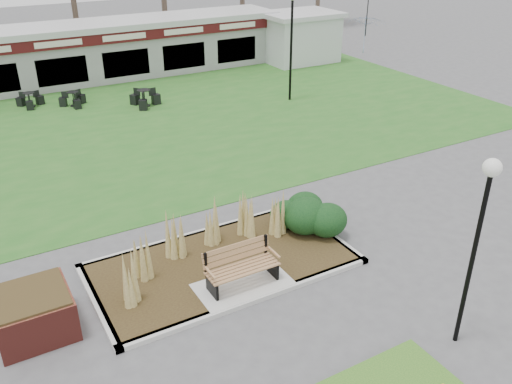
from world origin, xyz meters
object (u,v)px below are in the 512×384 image
food_pavilion (54,55)px  bistro_set_d (74,101)px  lamp_post_mid_right (292,22)px  bistro_set_c (30,102)px  brick_planter (34,313)px  lamp_post_near_right (482,215)px  bistro_set_b (145,101)px  service_hut (299,36)px  park_bench (241,265)px  patio_umbrella (365,35)px

food_pavilion → bistro_set_d: size_ratio=19.91×
food_pavilion → lamp_post_mid_right: lamp_post_mid_right is taller
bistro_set_c → bistro_set_d: 1.95m
bistro_set_d → brick_planter: bearing=-105.8°
lamp_post_near_right → bistro_set_b: bearing=91.0°
brick_planter → service_hut: bearing=43.5°
lamp_post_near_right → bistro_set_b: 17.96m
park_bench → service_hut: 22.32m
brick_planter → lamp_post_near_right: 8.95m
park_bench → bistro_set_d: (-0.18, 15.62, -0.35)m
brick_planter → patio_umbrella: size_ratio=0.53×
food_pavilion → patio_umbrella: (16.00, -4.85, 0.31)m
bistro_set_d → park_bench: bearing=-89.3°
lamp_post_near_right → bistro_set_d: size_ratio=3.25×
brick_planter → patio_umbrella: 24.84m
patio_umbrella → bistro_set_d: bearing=177.3°
lamp_post_near_right → food_pavilion: bearing=97.1°
park_bench → lamp_post_near_right: lamp_post_near_right is taller
brick_planter → patio_umbrella: bearing=34.7°
park_bench → bistro_set_c: park_bench is taller
bistro_set_c → patio_umbrella: (17.92, -1.63, 1.55)m
bistro_set_b → patio_umbrella: (13.39, 0.86, 1.51)m
food_pavilion → bistro_set_d: bearing=-92.5°
food_pavilion → lamp_post_near_right: (2.94, -23.46, 1.45)m
bistro_set_d → service_hut: bearing=8.9°
service_hut → bistro_set_c: (-15.42, -1.25, -1.21)m
food_pavilion → bistro_set_b: food_pavilion is taller
service_hut → lamp_post_mid_right: size_ratio=0.91×
food_pavilion → bistro_set_c: food_pavilion is taller
lamp_post_near_right → bistro_set_b: lamp_post_near_right is taller
bistro_set_d → patio_umbrella: (16.18, -0.75, 1.55)m
lamp_post_near_right → patio_umbrella: size_ratio=1.43×
service_hut → patio_umbrella: size_ratio=1.56×
brick_planter → bistro_set_b: brick_planter is taller
lamp_post_mid_right → food_pavilion: bearing=137.3°
park_bench → brick_planter: bearing=170.3°
service_hut → bistro_set_b: 11.57m
lamp_post_near_right → bistro_set_b: size_ratio=2.83×
park_bench → food_pavilion: size_ratio=0.07×
bistro_set_b → patio_umbrella: 13.50m
bistro_set_b → bistro_set_c: bearing=151.2°
food_pavilion → service_hut: (13.50, -1.96, -0.03)m
bistro_set_b → park_bench: bearing=-100.6°
lamp_post_mid_right → bistro_set_d: lamp_post_mid_right is taller
bistro_set_b → bistro_set_c: 5.17m
food_pavilion → lamp_post_near_right: lamp_post_near_right is taller
food_pavilion → patio_umbrella: size_ratio=8.75×
lamp_post_near_right → lamp_post_mid_right: (5.91, 15.31, 0.61)m
park_bench → lamp_post_mid_right: size_ratio=0.35×
food_pavilion → service_hut: 13.64m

